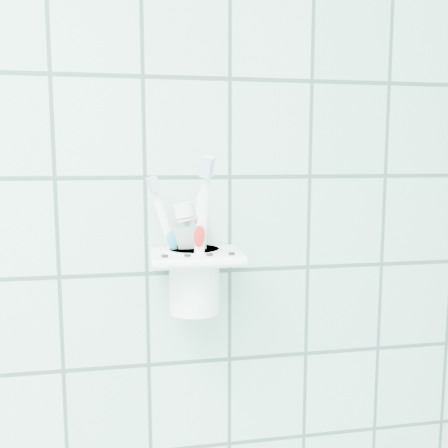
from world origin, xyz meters
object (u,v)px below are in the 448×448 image
object	(u,v)px
holder_bracket	(195,257)
toothbrush_blue	(196,227)
toothbrush_pink	(190,239)
toothbrush_orange	(193,230)
toothpaste_tube	(204,245)
cup	(194,277)

from	to	relation	value
holder_bracket	toothbrush_blue	bearing A→B (deg)	78.05
toothbrush_pink	toothbrush_blue	distance (m)	0.02
toothbrush_pink	toothbrush_blue	world-z (taller)	toothbrush_blue
toothbrush_blue	toothbrush_orange	distance (m)	0.02
toothbrush_blue	toothpaste_tube	size ratio (longest dim) A/B	1.41
holder_bracket	toothbrush_blue	xyz separation A→B (m)	(0.00, 0.01, 0.04)
toothpaste_tube	toothbrush_pink	bearing A→B (deg)	-170.33
toothbrush_pink	toothbrush_orange	world-z (taller)	toothbrush_orange
toothbrush_pink	toothbrush_blue	bearing A→B (deg)	22.55
holder_bracket	toothpaste_tube	size ratio (longest dim) A/B	0.80
cup	toothbrush_blue	size ratio (longest dim) A/B	0.42
toothbrush_blue	toothbrush_orange	xyz separation A→B (m)	(-0.01, -0.02, -0.00)
cup	toothbrush_orange	bearing A→B (deg)	-104.84
cup	toothbrush_blue	bearing A→B (deg)	64.72
toothbrush_pink	holder_bracket	bearing A→B (deg)	-47.64
cup	toothbrush_blue	distance (m)	0.07
cup	toothbrush_orange	size ratio (longest dim) A/B	0.42
cup	toothbrush_orange	distance (m)	0.07
toothbrush_pink	toothbrush_orange	bearing A→B (deg)	-88.26
toothbrush_blue	holder_bracket	bearing A→B (deg)	-89.34
toothbrush_orange	toothpaste_tube	distance (m)	0.03
toothbrush_pink	toothbrush_blue	size ratio (longest dim) A/B	0.87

